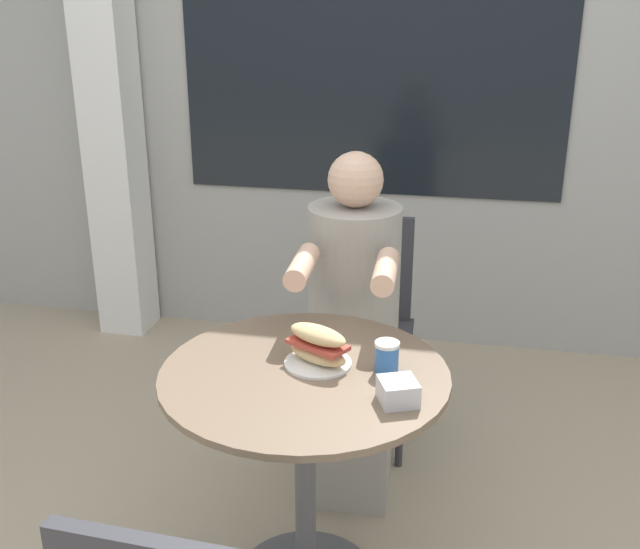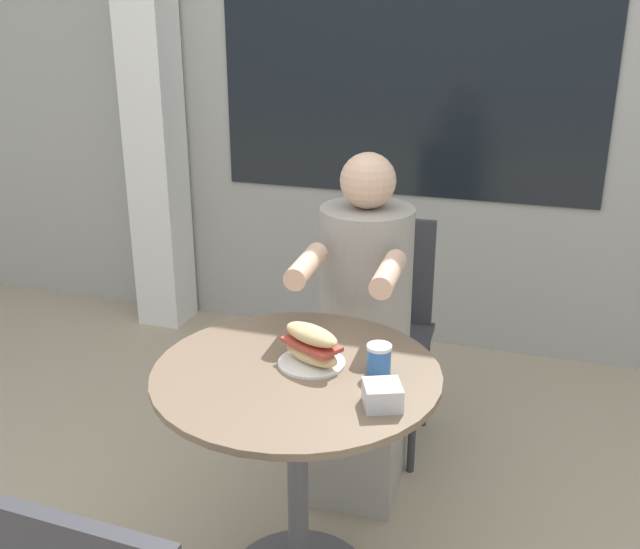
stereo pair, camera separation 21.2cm
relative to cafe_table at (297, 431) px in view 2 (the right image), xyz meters
The scene contains 8 objects.
storefront_wall 2.01m from the cafe_table, 90.05° to the left, with size 8.00×0.09×2.80m.
lattice_pillar 2.21m from the cafe_table, 128.94° to the left, with size 0.23×0.23×2.40m.
cafe_table is the anchor object (origin of this frame).
diner_chair 0.91m from the cafe_table, 87.85° to the left, with size 0.40×0.40×0.87m.
seated_diner 0.57m from the cafe_table, 86.03° to the left, with size 0.33×0.57×1.20m.
sandwich_on_plate 0.24m from the cafe_table, 60.43° to the left, with size 0.19×0.18×0.11m.
drink_cup 0.32m from the cafe_table, 12.68° to the left, with size 0.07×0.07×0.08m.
napkin_box 0.36m from the cafe_table, 22.92° to the right, with size 0.12×0.12×0.06m.
Camera 2 is at (0.60, -1.68, 1.67)m, focal length 42.00 mm.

